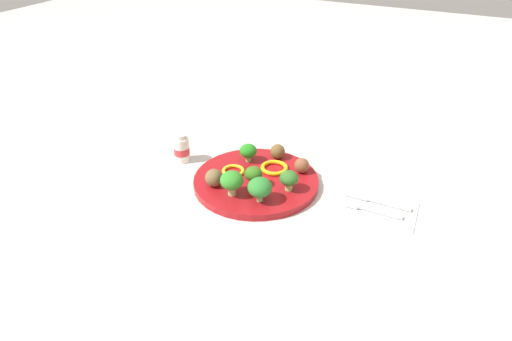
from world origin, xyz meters
TOP-DOWN VIEW (x-y plane):
  - ground_plane at (0.00, 0.00)m, footprint 4.00×4.00m
  - plate at (0.00, 0.00)m, footprint 0.28×0.28m
  - broccoli_floret_center at (0.05, -0.06)m, footprint 0.04×0.04m
  - broccoli_floret_near_rim at (-0.01, 0.03)m, footprint 0.04×0.04m
  - broccoli_floret_back_right at (-0.05, 0.08)m, footprint 0.05×0.05m
  - broccoli_floret_mid_left at (-0.08, 0.01)m, footprint 0.04×0.04m
  - broccoli_floret_back_left at (0.02, 0.08)m, footprint 0.05×0.05m
  - meatball_mid_left at (0.07, 0.07)m, footprint 0.04×0.04m
  - meatball_back_right at (-0.08, -0.07)m, footprint 0.03×0.03m
  - meatball_near_rim at (-0.01, -0.11)m, footprint 0.04×0.04m
  - pepper_ring_far_rim at (0.06, -0.00)m, footprint 0.06×0.06m
  - pepper_ring_back_right at (-0.02, -0.05)m, footprint 0.07×0.07m
  - napkin at (-0.26, -0.03)m, footprint 0.18×0.13m
  - fork at (-0.26, -0.01)m, footprint 0.12×0.02m
  - knife at (-0.25, -0.04)m, footprint 0.15×0.02m
  - yogurt_bottle at (0.21, -0.02)m, footprint 0.04×0.04m

SIDE VIEW (x-z plane):
  - ground_plane at x=0.00m, z-range 0.00..0.00m
  - napkin at x=-0.26m, z-range 0.00..0.01m
  - knife at x=-0.25m, z-range 0.00..0.01m
  - fork at x=-0.26m, z-range 0.00..0.01m
  - plate at x=0.00m, z-range 0.00..0.02m
  - pepper_ring_far_rim at x=0.06m, z-range 0.02..0.02m
  - pepper_ring_back_right at x=-0.02m, z-range 0.02..0.03m
  - yogurt_bottle at x=0.21m, z-range 0.00..0.07m
  - meatball_back_right at x=-0.08m, z-range 0.02..0.05m
  - meatball_near_rim at x=-0.01m, z-range 0.02..0.05m
  - meatball_mid_left at x=0.07m, z-range 0.02..0.06m
  - broccoli_floret_center at x=0.05m, z-range 0.02..0.06m
  - broccoli_floret_mid_left at x=-0.08m, z-range 0.02..0.07m
  - broccoli_floret_near_rim at x=-0.01m, z-range 0.02..0.07m
  - broccoli_floret_back_right at x=-0.05m, z-range 0.02..0.07m
  - broccoli_floret_back_left at x=0.02m, z-range 0.02..0.08m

